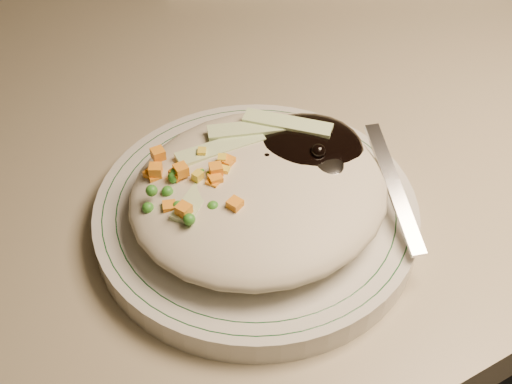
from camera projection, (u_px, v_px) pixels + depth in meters
desk at (218, 233)px, 0.81m from camera, size 1.40×0.70×0.74m
plate at (256, 216)px, 0.54m from camera, size 0.24×0.24×0.02m
plate_rim at (256, 207)px, 0.53m from camera, size 0.23×0.23×0.00m
meal at (262, 185)px, 0.52m from camera, size 0.21×0.19×0.05m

